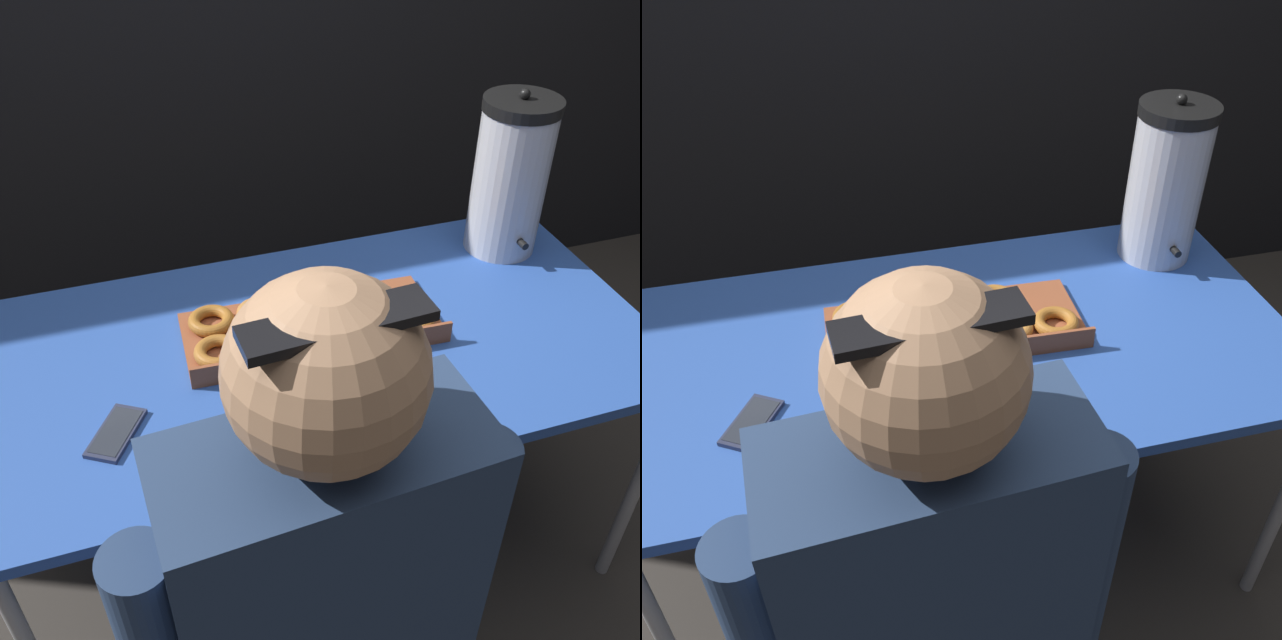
% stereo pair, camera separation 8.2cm
% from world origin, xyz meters
% --- Properties ---
extents(ground_plane, '(12.00, 12.00, 0.00)m').
position_xyz_m(ground_plane, '(0.00, 0.00, 0.00)').
color(ground_plane, '#3D3833').
extents(folding_table, '(1.47, 0.76, 0.71)m').
position_xyz_m(folding_table, '(0.00, 0.00, 0.67)').
color(folding_table, '#2D56B2').
rests_on(folding_table, ground).
extents(donut_box, '(0.58, 0.27, 0.05)m').
position_xyz_m(donut_box, '(-0.02, 0.04, 0.73)').
color(donut_box, brown).
rests_on(donut_box, folding_table).
extents(coffee_urn, '(0.19, 0.21, 0.42)m').
position_xyz_m(coffee_urn, '(0.57, 0.23, 0.91)').
color(coffee_urn, silver).
rests_on(coffee_urn, folding_table).
extents(cell_phone, '(0.13, 0.15, 0.01)m').
position_xyz_m(cell_phone, '(-0.46, -0.14, 0.72)').
color(cell_phone, '#2D334C').
rests_on(cell_phone, folding_table).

